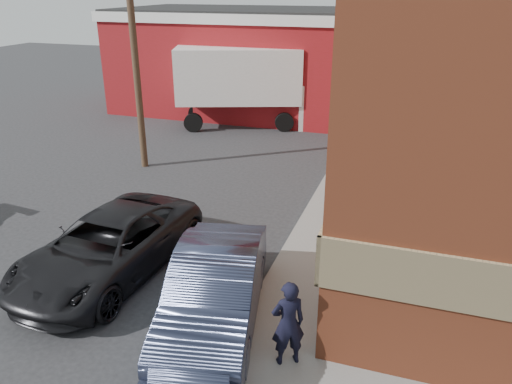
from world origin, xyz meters
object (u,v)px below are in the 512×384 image
Objects in this scene: utility_pole at (134,45)px; man at (288,323)px; sedan at (215,291)px; warehouse at (263,60)px; box_truck at (254,82)px; suv_a at (108,246)px.

man is (8.50, -9.25, -3.74)m from utility_pole.
man reaches higher than sedan.
box_truck is (0.72, -3.74, -0.53)m from warehouse.
sedan is 0.91× the size of suv_a.
man is at bearing -15.20° from suv_a.
box_truck is at bearing 98.73° from suv_a.
utility_pole is at bearing -126.52° from box_truck.
suv_a is at bearing -51.28° from man.
sedan reaches higher than suv_a.
suv_a is (1.87, -18.44, -2.03)m from warehouse.
box_truck is at bearing -101.00° from man.
box_truck reaches higher than man.
box_truck is at bearing 73.00° from utility_pole.
utility_pole is (-1.50, -11.00, 1.93)m from warehouse.
box_truck is (-1.15, 14.70, 1.50)m from suv_a.
suv_a is (-5.13, 1.81, -0.22)m from man.
suv_a is at bearing -84.20° from warehouse.
warehouse is at bearing -102.76° from man.
man is (7.00, -20.25, -1.80)m from warehouse.
utility_pole reaches higher than sedan.
utility_pole reaches higher than box_truck.
utility_pole is 1.76× the size of sedan.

